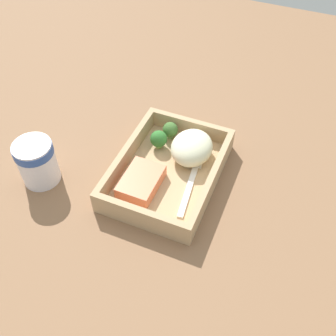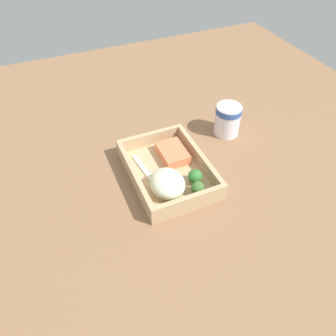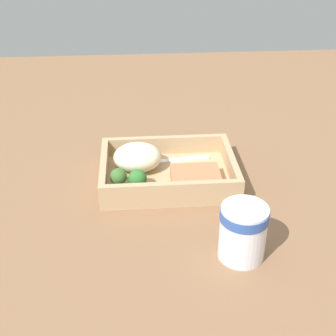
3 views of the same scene
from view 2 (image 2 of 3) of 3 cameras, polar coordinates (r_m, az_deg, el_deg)
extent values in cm
cube|color=#856042|center=(84.09, 0.00, -1.81)|extent=(160.00, 160.00, 2.00)
cube|color=tan|center=(82.95, 0.00, -1.04)|extent=(25.74, 18.76, 1.20)
cube|color=tan|center=(79.18, -5.85, -1.57)|extent=(25.74, 1.20, 3.69)
cube|color=tan|center=(84.17, 5.50, 1.81)|extent=(25.74, 1.20, 3.69)
cube|color=tan|center=(89.84, -3.11, 5.16)|extent=(1.20, 16.36, 3.69)
cube|color=tan|center=(73.68, 3.80, -5.90)|extent=(1.20, 16.36, 3.69)
cube|color=#ED7950|center=(85.93, 0.79, 2.60)|extent=(9.12, 6.54, 2.57)
ellipsoid|color=beige|center=(76.18, -0.11, -2.70)|extent=(9.47, 8.11, 5.31)
cylinder|color=#77A551|center=(79.75, 4.67, -2.26)|extent=(1.31, 1.31, 1.32)
sphere|color=#30712D|center=(78.60, 4.74, -1.45)|extent=(3.46, 3.46, 3.46)
cylinder|color=#7DA666|center=(77.32, 5.12, -4.23)|extent=(1.21, 1.21, 1.30)
sphere|color=#3F692E|center=(76.19, 5.19, -3.46)|extent=(3.19, 3.19, 3.19)
cube|color=white|center=(82.91, -4.06, -0.41)|extent=(12.44, 2.57, 0.44)
cube|color=white|center=(78.00, -1.40, -3.93)|extent=(3.64, 2.59, 0.44)
cylinder|color=white|center=(95.50, 10.31, 8.22)|extent=(7.12, 7.12, 9.05)
cylinder|color=#3356A8|center=(93.64, 10.57, 9.86)|extent=(7.34, 7.34, 1.63)
camera|label=1|loc=(1.00, -27.95, 40.09)|focal=42.00mm
camera|label=3|loc=(1.11, 47.45, 27.27)|focal=50.00mm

